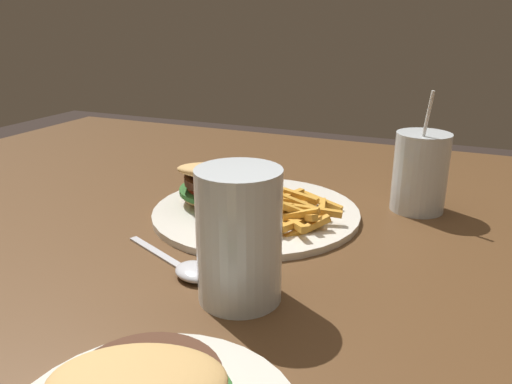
% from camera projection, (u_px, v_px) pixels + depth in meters
% --- Properties ---
extents(dining_table, '(1.53, 1.30, 0.76)m').
position_uv_depth(dining_table, '(208.00, 320.00, 0.72)').
color(dining_table, brown).
rests_on(dining_table, ground_plane).
extents(meal_plate_near, '(0.32, 0.32, 0.09)m').
position_uv_depth(meal_plate_near, '(242.00, 198.00, 0.77)').
color(meal_plate_near, silver).
rests_on(meal_plate_near, dining_table).
extents(beer_glass, '(0.09, 0.09, 0.15)m').
position_uv_depth(beer_glass, '(239.00, 239.00, 0.52)').
color(beer_glass, silver).
rests_on(beer_glass, dining_table).
extents(juice_glass, '(0.08, 0.08, 0.19)m').
position_uv_depth(juice_glass, '(420.00, 175.00, 0.77)').
color(juice_glass, silver).
rests_on(juice_glass, dining_table).
extents(spoon, '(0.17, 0.09, 0.02)m').
position_uv_depth(spoon, '(191.00, 270.00, 0.59)').
color(spoon, silver).
rests_on(spoon, dining_table).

